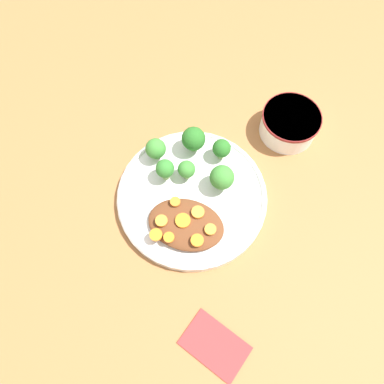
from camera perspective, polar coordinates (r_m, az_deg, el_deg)
ground_plane at (r=0.73m, az=0.00°, el=-1.08°), size 4.00×4.00×0.00m
plate at (r=0.71m, az=0.00°, el=-0.69°), size 0.29×0.29×0.02m
dip_bowl at (r=0.80m, az=14.66°, el=10.13°), size 0.12×0.12×0.05m
stew_mound at (r=0.68m, az=-0.93°, el=-4.95°), size 0.14×0.10×0.02m
broccoli_floret_0 at (r=0.69m, az=4.57°, el=2.17°), size 0.05×0.05×0.06m
broccoli_floret_1 at (r=0.70m, az=-0.83°, el=3.42°), size 0.03×0.03×0.05m
broccoli_floret_2 at (r=0.72m, az=-5.55°, el=6.56°), size 0.04×0.04×0.05m
broccoli_floret_3 at (r=0.72m, az=0.23°, el=8.09°), size 0.05×0.05×0.06m
broccoli_floret_4 at (r=0.72m, az=4.53°, el=6.59°), size 0.04×0.04×0.05m
broccoli_floret_5 at (r=0.70m, az=-4.13°, el=3.50°), size 0.04×0.04×0.05m
carrot_slice_0 at (r=0.65m, az=0.79°, el=-7.39°), size 0.02×0.02×0.01m
carrot_slice_1 at (r=0.67m, az=0.90°, el=-3.10°), size 0.02×0.02×0.01m
carrot_slice_2 at (r=0.66m, az=2.81°, el=-5.71°), size 0.02×0.02×0.01m
carrot_slice_3 at (r=0.67m, az=-4.68°, el=-4.39°), size 0.02×0.02×0.01m
carrot_slice_4 at (r=0.68m, az=-2.57°, el=-1.50°), size 0.02×0.02×0.01m
carrot_slice_5 at (r=0.67m, az=-1.36°, el=-4.38°), size 0.03×0.03×0.00m
carrot_slice_6 at (r=0.66m, az=-3.54°, el=-6.92°), size 0.02×0.02×0.01m
carrot_slice_7 at (r=0.66m, az=-5.52°, el=-6.51°), size 0.02×0.02×0.01m
napkin at (r=0.67m, az=3.52°, el=-22.30°), size 0.12×0.10×0.01m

